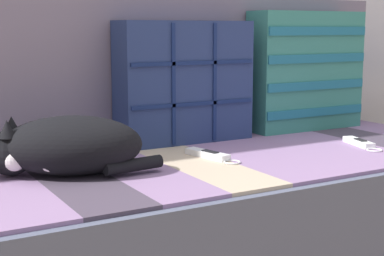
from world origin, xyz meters
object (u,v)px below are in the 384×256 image
throw_pillow_striped (306,71)px  sleeping_cat (63,147)px  game_remote_far (209,155)px  game_remote_near (360,143)px  couch (233,212)px  throw_pillow_quilted (184,82)px

throw_pillow_striped → sleeping_cat: (-1.02, -0.25, -0.14)m
sleeping_cat → game_remote_far: 0.44m
game_remote_near → couch: bearing=161.7°
couch → throw_pillow_quilted: (-0.05, 0.22, 0.40)m
throw_pillow_quilted → game_remote_far: bearing=-103.4°
throw_pillow_striped → sleeping_cat: 1.06m
couch → throw_pillow_striped: size_ratio=3.73×
throw_pillow_striped → game_remote_near: 0.41m
throw_pillow_quilted → game_remote_near: throw_pillow_quilted is taller
throw_pillow_quilted → couch: bearing=-75.8°
sleeping_cat → game_remote_near: 0.96m
couch → game_remote_near: bearing=-18.3°
game_remote_near → game_remote_far: bearing=170.3°
couch → throw_pillow_striped: bearing=24.8°
throw_pillow_quilted → sleeping_cat: throw_pillow_quilted is taller
game_remote_far → sleeping_cat: bearing=178.6°
throw_pillow_quilted → sleeping_cat: size_ratio=1.10×
throw_pillow_striped → game_remote_far: (-0.58, -0.26, -0.21)m
throw_pillow_striped → game_remote_near: throw_pillow_striped is taller
throw_pillow_quilted → game_remote_far: size_ratio=2.21×
game_remote_near → game_remote_far: 0.53m
throw_pillow_striped → game_remote_far: bearing=-155.9°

